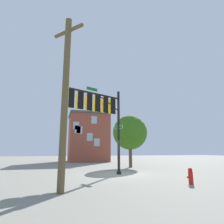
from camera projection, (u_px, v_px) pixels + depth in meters
ground_plane at (119, 174)px, 14.41m from camera, size 120.00×120.00×0.00m
signal_pole_assembly at (97, 109)px, 14.17m from camera, size 4.45×2.32×6.42m
utility_pole at (65, 96)px, 8.65m from camera, size 1.29×1.42×7.96m
fire_hydrant at (191, 176)px, 10.10m from camera, size 0.33×0.24×0.83m
tree_mid at (130, 133)px, 21.24m from camera, size 3.74×3.74×5.58m
brick_building at (88, 137)px, 33.07m from camera, size 6.59×6.70×7.99m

